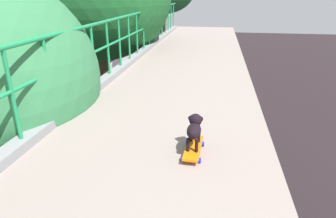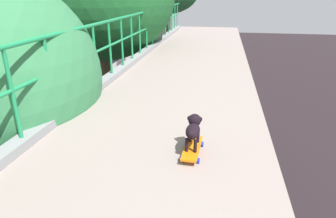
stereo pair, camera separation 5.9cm
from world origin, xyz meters
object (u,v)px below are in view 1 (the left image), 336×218
object	(u,v)px
city_bus	(108,57)
small_dog	(194,128)
car_green_fifth	(21,212)
toy_skateboard	(193,148)

from	to	relation	value
city_bus	small_dog	distance (m)	24.72
car_green_fifth	city_bus	xyz separation A→B (m)	(-3.87, 18.56, 1.13)
city_bus	toy_skateboard	bearing A→B (deg)	-66.69
city_bus	toy_skateboard	world-z (taller)	toy_skateboard
toy_skateboard	city_bus	bearing A→B (deg)	113.31
car_green_fifth	small_dog	world-z (taller)	small_dog
city_bus	toy_skateboard	size ratio (longest dim) A/B	19.29
city_bus	toy_skateboard	xyz separation A→B (m)	(9.66, -22.42, 3.95)
small_dog	toy_skateboard	bearing A→B (deg)	-91.68
toy_skateboard	small_dog	bearing A→B (deg)	88.32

